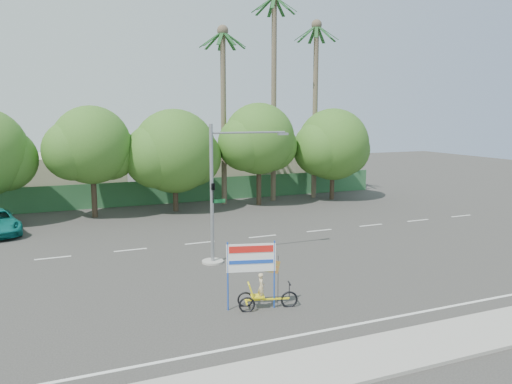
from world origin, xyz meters
name	(u,v)px	position (x,y,z in m)	size (l,w,h in m)	color
ground	(292,280)	(0.00, 0.00, 0.00)	(120.00, 120.00, 0.00)	#33302D
sidewalk_near	(399,351)	(0.00, -7.50, 0.06)	(50.00, 2.40, 0.12)	gray
fence	(177,191)	(0.00, 21.50, 1.00)	(38.00, 0.08, 2.00)	#336B3D
building_left	(48,179)	(-10.00, 26.00, 2.00)	(12.00, 8.00, 4.00)	#BBB495
building_right	(246,172)	(8.00, 26.00, 1.80)	(14.00, 8.00, 3.60)	#BBB495
tree_left	(91,148)	(-7.05, 18.00, 5.06)	(6.66, 5.60, 8.07)	#473828
tree_center	(174,154)	(-1.05, 18.00, 4.47)	(7.62, 6.40, 7.85)	#473828
tree_right	(258,141)	(5.95, 18.00, 5.24)	(6.90, 5.80, 8.36)	#473828
tree_far_right	(332,147)	(12.95, 18.00, 4.64)	(7.38, 6.20, 7.94)	#473828
palm_tall	(274,78)	(8.00, 19.50, 10.46)	(3.73, 3.79, 17.45)	#70604C
palm_mid	(315,91)	(12.00, 19.50, 9.40)	(3.73, 3.79, 15.45)	#70604C
palm_short	(223,96)	(3.50, 19.50, 8.86)	(3.73, 3.79, 14.45)	#70604C
traffic_signal	(218,206)	(-2.20, 3.98, 2.92)	(4.72, 1.10, 7.00)	gray
trike_billboard	(258,281)	(-2.73, -2.46, 1.10)	(2.71, 1.05, 2.74)	black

